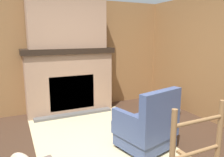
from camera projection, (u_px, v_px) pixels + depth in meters
wood_panel_wall_left at (66, 55)px, 4.82m from camera, size 0.06×5.26×2.43m
fireplace_hearth at (70, 81)px, 4.68m from camera, size 0.66×1.89×1.39m
chimney_breast at (67, 23)px, 4.46m from camera, size 0.40×1.58×1.02m
area_rug at (108, 150)px, 3.17m from camera, size 3.51×1.93×0.01m
armchair at (147, 128)px, 3.12m from camera, size 0.82×0.85×0.94m
firewood_stack at (166, 108)px, 4.68m from camera, size 0.44×0.44×0.27m
oil_lamp_vase at (49, 43)px, 4.42m from camera, size 0.13×0.13×0.29m
storage_case at (95, 44)px, 4.84m from camera, size 0.18×0.23×0.15m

